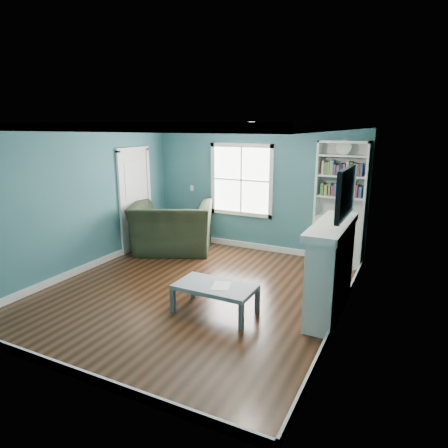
% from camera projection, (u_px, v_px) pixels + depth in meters
% --- Properties ---
extents(floor, '(5.00, 5.00, 0.00)m').
position_uv_depth(floor, '(194.00, 291.00, 6.35)').
color(floor, black).
rests_on(floor, ground).
extents(room_walls, '(5.00, 5.00, 5.00)m').
position_uv_depth(room_walls, '(192.00, 193.00, 5.97)').
color(room_walls, '#305E6D').
rests_on(room_walls, ground).
extents(trim, '(4.50, 5.00, 2.60)m').
position_uv_depth(trim, '(193.00, 215.00, 6.05)').
color(trim, white).
rests_on(trim, ground).
extents(window, '(1.40, 0.06, 1.50)m').
position_uv_depth(window, '(241.00, 180.00, 8.29)').
color(window, white).
rests_on(window, room_walls).
extents(bookshelf, '(0.90, 0.35, 2.31)m').
position_uv_depth(bookshelf, '(339.00, 216.00, 7.37)').
color(bookshelf, silver).
rests_on(bookshelf, ground).
extents(fireplace, '(0.44, 1.58, 1.30)m').
position_uv_depth(fireplace, '(331.00, 270.00, 5.48)').
color(fireplace, black).
rests_on(fireplace, ground).
extents(tv, '(0.06, 1.10, 0.65)m').
position_uv_depth(tv, '(346.00, 192.00, 5.16)').
color(tv, black).
rests_on(tv, fireplace).
extents(door, '(0.12, 0.98, 2.17)m').
position_uv_depth(door, '(135.00, 199.00, 8.27)').
color(door, silver).
rests_on(door, ground).
extents(ceiling_fixture, '(0.38, 0.38, 0.15)m').
position_uv_depth(ceiling_fixture, '(252.00, 127.00, 5.43)').
color(ceiling_fixture, white).
rests_on(ceiling_fixture, room_walls).
extents(light_switch, '(0.08, 0.01, 0.12)m').
position_uv_depth(light_switch, '(192.00, 188.00, 8.87)').
color(light_switch, white).
rests_on(light_switch, room_walls).
extents(recliner, '(1.87, 1.60, 1.39)m').
position_uv_depth(recliner, '(172.00, 219.00, 8.20)').
color(recliner, black).
rests_on(recliner, ground).
extents(coffee_table, '(1.12, 0.62, 0.41)m').
position_uv_depth(coffee_table, '(215.00, 288.00, 5.57)').
color(coffee_table, '#4A5459').
rests_on(coffee_table, ground).
extents(paper_sheet, '(0.32, 0.37, 0.00)m').
position_uv_depth(paper_sheet, '(221.00, 286.00, 5.52)').
color(paper_sheet, white).
rests_on(paper_sheet, coffee_table).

